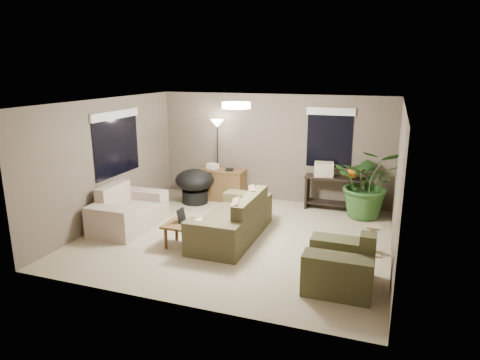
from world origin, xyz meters
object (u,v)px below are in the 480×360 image
(main_sofa, at_px, (234,222))
(desk, at_px, (222,184))
(loveseat, at_px, (128,213))
(papasan_chair, at_px, (195,183))
(houseplant, at_px, (368,191))
(console_table, at_px, (334,191))
(floor_lamp, at_px, (217,133))
(armchair, at_px, (341,267))
(coffee_table, at_px, (192,228))
(cat_scratching_post, at_px, (372,242))

(main_sofa, relative_size, desk, 2.00)
(loveseat, bearing_deg, papasan_chair, 73.25)
(main_sofa, bearing_deg, papasan_chair, 133.48)
(desk, bearing_deg, houseplant, -2.29)
(main_sofa, xyz_separation_m, console_table, (1.53, 2.26, 0.14))
(loveseat, relative_size, floor_lamp, 0.84)
(armchair, xyz_separation_m, houseplant, (0.16, 3.20, 0.29))
(armchair, xyz_separation_m, coffee_table, (-2.61, 0.52, 0.06))
(desk, distance_m, console_table, 2.61)
(armchair, xyz_separation_m, desk, (-3.17, 3.33, 0.08))
(desk, bearing_deg, main_sofa, -63.03)
(console_table, distance_m, floor_lamp, 2.99)
(console_table, bearing_deg, houseplant, -20.61)
(console_table, bearing_deg, main_sofa, -124.15)
(main_sofa, xyz_separation_m, loveseat, (-2.17, -0.21, 0.00))
(console_table, relative_size, cat_scratching_post, 2.60)
(floor_lamp, bearing_deg, houseplant, -3.10)
(main_sofa, height_order, cat_scratching_post, main_sofa)
(loveseat, xyz_separation_m, cat_scratching_post, (4.64, 0.32, -0.08))
(coffee_table, height_order, papasan_chair, papasan_chair)
(loveseat, relative_size, coffee_table, 1.60)
(console_table, bearing_deg, floor_lamp, -178.26)
(main_sofa, distance_m, console_table, 2.73)
(loveseat, relative_size, houseplant, 1.07)
(floor_lamp, bearing_deg, main_sofa, -60.75)
(loveseat, height_order, papasan_chair, loveseat)
(papasan_chair, bearing_deg, floor_lamp, 51.88)
(coffee_table, relative_size, floor_lamp, 0.52)
(main_sofa, xyz_separation_m, coffee_table, (-0.52, -0.69, 0.06))
(floor_lamp, bearing_deg, papasan_chair, -128.12)
(coffee_table, bearing_deg, armchair, -11.35)
(armchair, distance_m, floor_lamp, 4.91)
(loveseat, distance_m, coffee_table, 1.72)
(papasan_chair, distance_m, cat_scratching_post, 4.37)
(armchair, distance_m, console_table, 3.52)
(armchair, distance_m, desk, 4.60)
(armchair, bearing_deg, main_sofa, 149.90)
(main_sofa, bearing_deg, desk, 116.97)
(desk, height_order, console_table, same)
(houseplant, distance_m, cat_scratching_post, 1.92)
(floor_lamp, distance_m, cat_scratching_post, 4.44)
(desk, xyz_separation_m, papasan_chair, (-0.52, -0.43, 0.09))
(main_sofa, relative_size, houseplant, 1.47)
(console_table, distance_m, houseplant, 0.79)
(floor_lamp, xyz_separation_m, houseplant, (3.47, -0.19, -1.01))
(loveseat, xyz_separation_m, floor_lamp, (0.95, 2.38, 1.30))
(loveseat, bearing_deg, main_sofa, 5.41)
(floor_lamp, relative_size, houseplant, 1.27)
(armchair, xyz_separation_m, floor_lamp, (-3.31, 3.39, 1.30))
(armchair, height_order, houseplant, houseplant)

